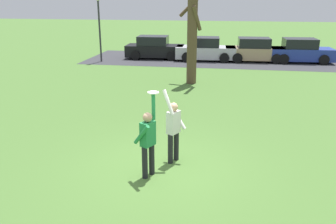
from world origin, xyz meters
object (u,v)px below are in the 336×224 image
at_px(parked_car_tan, 255,51).
at_px(parked_car_blue, 301,51).
at_px(person_catcher, 148,139).
at_px(lamppost_by_lot, 99,23).
at_px(parked_car_black, 155,48).
at_px(frisbee_disc, 153,92).
at_px(bare_tree_tall, 193,29).
at_px(person_defender, 173,127).
at_px(parked_car_silver, 205,50).

xyz_separation_m(parked_car_tan, parked_car_blue, (3.01, 0.12, 0.00)).
bearing_deg(person_catcher, lamppost_by_lot, 51.54).
height_order(person_catcher, parked_car_tan, person_catcher).
bearing_deg(parked_car_tan, parked_car_black, 177.21).
distance_m(frisbee_disc, bare_tree_tall, 9.94).
distance_m(person_defender, parked_car_black, 16.93).
relative_size(person_defender, parked_car_blue, 0.49).
relative_size(parked_car_blue, bare_tree_tall, 0.80).
distance_m(parked_car_black, parked_car_tan, 7.06).
distance_m(bare_tree_tall, lamppost_by_lot, 8.60).
bearing_deg(bare_tree_tall, parked_car_tan, 63.47).
bearing_deg(parked_car_tan, parked_car_silver, -179.45).
relative_size(person_catcher, bare_tree_tall, 0.40).
height_order(parked_car_black, lamppost_by_lot, lamppost_by_lot).
distance_m(person_catcher, parked_car_blue, 18.70).
xyz_separation_m(bare_tree_tall, lamppost_by_lot, (-6.78, 5.28, -0.16)).
height_order(frisbee_disc, bare_tree_tall, bare_tree_tall).
bearing_deg(person_defender, parked_car_blue, -172.57).
xyz_separation_m(person_defender, lamppost_by_lot, (-7.25, 14.49, 1.60)).
distance_m(parked_car_black, parked_car_blue, 10.07).
xyz_separation_m(frisbee_disc, parked_car_tan, (3.52, 17.16, -1.37)).
bearing_deg(lamppost_by_lot, person_defender, -63.43).
bearing_deg(parked_car_tan, person_defender, -103.39).
relative_size(person_defender, parked_car_black, 0.49).
bearing_deg(parked_car_silver, frisbee_disc, -92.93).
xyz_separation_m(person_defender, parked_car_tan, (3.15, 16.44, -0.25)).
relative_size(frisbee_disc, lamppost_by_lot, 0.06).
bearing_deg(parked_car_tan, frisbee_disc, -104.16).
relative_size(person_catcher, parked_car_tan, 0.50).
bearing_deg(parked_car_black, lamppost_by_lot, -151.84).
height_order(person_defender, parked_car_blue, person_defender).
relative_size(frisbee_disc, parked_car_silver, 0.06).
bearing_deg(frisbee_disc, parked_car_black, 101.63).
bearing_deg(person_defender, person_catcher, -0.00).
bearing_deg(bare_tree_tall, lamppost_by_lot, 142.07).
relative_size(person_catcher, parked_car_blue, 0.50).
xyz_separation_m(parked_car_black, parked_car_blue, (10.07, 0.10, 0.00)).
height_order(frisbee_disc, parked_car_tan, frisbee_disc).
distance_m(parked_car_silver, lamppost_by_lot, 7.44).
bearing_deg(parked_car_blue, parked_car_silver, -179.79).
xyz_separation_m(frisbee_disc, parked_car_silver, (0.11, 16.97, -1.37)).
bearing_deg(parked_car_blue, person_defender, -112.95).
bearing_deg(parked_car_blue, person_catcher, -113.36).
bearing_deg(parked_car_silver, bare_tree_tall, -94.20).
bearing_deg(parked_car_silver, parked_car_black, 174.10).
distance_m(parked_car_black, lamppost_by_lot, 4.30).
distance_m(frisbee_disc, lamppost_by_lot, 16.69).
bearing_deg(bare_tree_tall, frisbee_disc, -89.48).
relative_size(person_catcher, person_defender, 1.02).
distance_m(parked_car_tan, lamppost_by_lot, 10.74).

